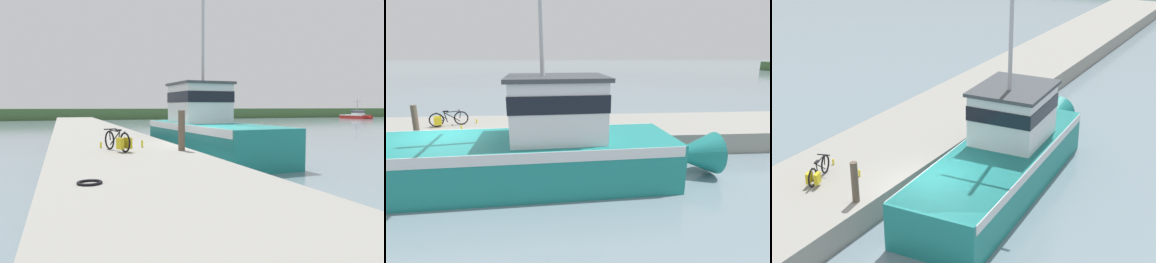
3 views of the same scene
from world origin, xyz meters
TOP-DOWN VIEW (x-y plane):
  - ground_plane at (0.00, 0.00)m, footprint 320.00×320.00m
  - dock_pier at (-3.56, 0.00)m, footprint 4.55×80.00m
  - far_shoreline at (30.00, 55.91)m, footprint 180.00×5.00m
  - fishing_boat_main at (0.98, 3.08)m, footprint 3.39×11.58m
  - boat_blue_far at (48.47, 44.30)m, footprint 2.36×7.06m
  - bicycle_touring at (-3.65, -1.30)m, footprint 0.77×1.59m
  - mooring_post at (-1.71, -1.73)m, footprint 0.22×0.22m
  - hose_coil at (-4.92, -6.19)m, footprint 0.47×0.47m
  - water_bottle_on_curb at (-2.71, -0.33)m, footprint 0.07×0.07m
  - water_bottle_by_bike at (-4.10, -0.03)m, footprint 0.07×0.07m

SIDE VIEW (x-z plane):
  - ground_plane at x=0.00m, z-range 0.00..0.00m
  - dock_pier at x=-3.56m, z-range 0.00..0.85m
  - boat_blue_far at x=48.47m, z-range -1.30..2.52m
  - hose_coil at x=-4.92m, z-range 0.85..0.91m
  - water_bottle_by_bike at x=-4.10m, z-range 0.85..1.05m
  - far_shoreline at x=30.00m, z-range 0.00..1.95m
  - water_bottle_on_curb at x=-2.71m, z-range 0.85..1.10m
  - bicycle_touring at x=-3.65m, z-range 0.82..1.53m
  - fishing_boat_main at x=0.98m, z-range -3.52..6.00m
  - mooring_post at x=-1.71m, z-range 0.85..2.16m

